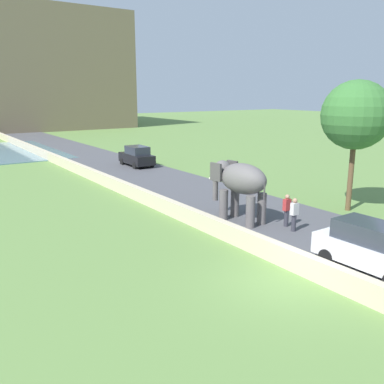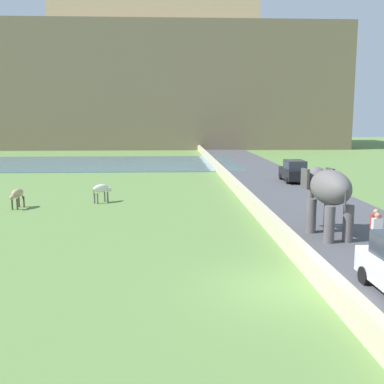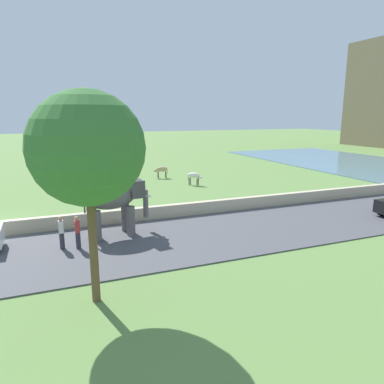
{
  "view_description": "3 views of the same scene",
  "coord_description": "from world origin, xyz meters",
  "px_view_note": "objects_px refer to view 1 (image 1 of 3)",
  "views": [
    {
      "loc": [
        -9.89,
        -9.09,
        6.32
      ],
      "look_at": [
        1.2,
        7.12,
        1.64
      ],
      "focal_mm": 39.16,
      "sensor_mm": 36.0,
      "label": 1
    },
    {
      "loc": [
        -3.42,
        -13.47,
        5.19
      ],
      "look_at": [
        -2.44,
        7.27,
        1.87
      ],
      "focal_mm": 43.74,
      "sensor_mm": 36.0,
      "label": 2
    },
    {
      "loc": [
        21.11,
        3.36,
        6.2
      ],
      "look_at": [
        1.27,
        11.27,
        1.5
      ],
      "focal_mm": 32.99,
      "sensor_mm": 36.0,
      "label": 3
    }
  ],
  "objects_px": {
    "car_white": "(370,247)",
    "person_beside_elephant": "(287,210)",
    "car_black": "(137,156)",
    "elephant": "(240,182)",
    "person_trailing": "(294,214)"
  },
  "relations": [
    {
      "from": "elephant",
      "to": "car_black",
      "type": "height_order",
      "value": "elephant"
    },
    {
      "from": "person_beside_elephant",
      "to": "car_black",
      "type": "distance_m",
      "value": 19.4
    },
    {
      "from": "person_beside_elephant",
      "to": "car_white",
      "type": "bearing_deg",
      "value": -103.48
    },
    {
      "from": "person_trailing",
      "to": "car_black",
      "type": "bearing_deg",
      "value": 83.85
    },
    {
      "from": "person_trailing",
      "to": "car_black",
      "type": "height_order",
      "value": "car_black"
    },
    {
      "from": "elephant",
      "to": "person_beside_elephant",
      "type": "xyz_separation_m",
      "value": [
        1.28,
        -1.99,
        -1.16
      ]
    },
    {
      "from": "person_beside_elephant",
      "to": "person_trailing",
      "type": "height_order",
      "value": "same"
    },
    {
      "from": "elephant",
      "to": "car_black",
      "type": "relative_size",
      "value": 0.88
    },
    {
      "from": "elephant",
      "to": "person_trailing",
      "type": "xyz_separation_m",
      "value": [
        1.02,
        -2.69,
        -1.16
      ]
    },
    {
      "from": "elephant",
      "to": "person_trailing",
      "type": "distance_m",
      "value": 3.11
    },
    {
      "from": "car_white",
      "to": "person_trailing",
      "type": "bearing_deg",
      "value": 77.58
    },
    {
      "from": "car_white",
      "to": "person_beside_elephant",
      "type": "bearing_deg",
      "value": 76.52
    },
    {
      "from": "elephant",
      "to": "car_black",
      "type": "bearing_deg",
      "value": 79.6
    },
    {
      "from": "car_white",
      "to": "car_black",
      "type": "height_order",
      "value": "same"
    },
    {
      "from": "car_black",
      "to": "car_white",
      "type": "bearing_deg",
      "value": -97.32
    }
  ]
}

